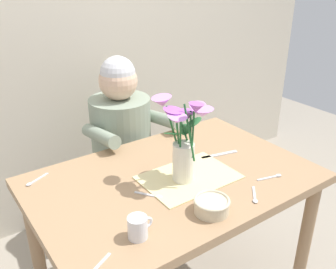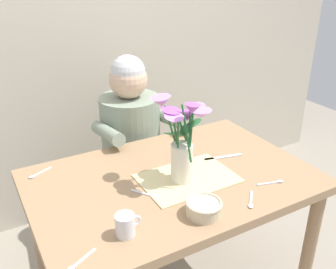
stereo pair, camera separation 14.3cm
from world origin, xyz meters
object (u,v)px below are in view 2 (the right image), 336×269
(seated_person, at_px, (132,151))
(dinner_knife, at_px, (223,157))
(flower_vase, at_px, (182,136))
(ceramic_bowl, at_px, (204,207))
(ceramic_mug, at_px, (126,225))

(seated_person, bearing_deg, dinner_knife, -69.76)
(flower_vase, relative_size, dinner_knife, 1.97)
(flower_vase, relative_size, ceramic_bowl, 2.75)
(seated_person, relative_size, ceramic_mug, 12.20)
(ceramic_bowl, bearing_deg, dinner_knife, 43.85)
(ceramic_bowl, bearing_deg, flower_vase, 78.04)
(seated_person, distance_m, dinner_knife, 0.65)
(flower_vase, xyz_separation_m, ceramic_mug, (-0.34, -0.21, -0.17))
(ceramic_bowl, xyz_separation_m, dinner_knife, (0.33, 0.32, -0.03))
(dinner_knife, xyz_separation_m, ceramic_mug, (-0.62, -0.28, 0.04))
(flower_vase, xyz_separation_m, dinner_knife, (0.28, 0.07, -0.20))
(flower_vase, height_order, ceramic_bowl, flower_vase)
(ceramic_bowl, height_order, dinner_knife, ceramic_bowl)
(seated_person, relative_size, ceramic_bowl, 8.35)
(flower_vase, bearing_deg, seated_person, 84.61)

